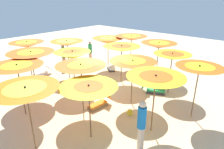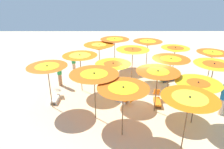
{
  "view_description": "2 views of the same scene",
  "coord_description": "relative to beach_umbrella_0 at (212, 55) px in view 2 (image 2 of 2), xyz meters",
  "views": [
    {
      "loc": [
        6.88,
        6.75,
        5.01
      ],
      "look_at": [
        -0.02,
        0.75,
        1.35
      ],
      "focal_mm": 31.51,
      "sensor_mm": 36.0,
      "label": 1
    },
    {
      "loc": [
        10.98,
        -1.73,
        6.06
      ],
      "look_at": [
        0.05,
        -1.7,
        1.38
      ],
      "focal_mm": 32.67,
      "sensor_mm": 36.0,
      "label": 2
    }
  ],
  "objects": [
    {
      "name": "beach_umbrella_12",
      "position": [
        5.58,
        -3.4,
        -0.03
      ],
      "size": [
        2.11,
        2.11,
        2.44
      ],
      "color": "brown",
      "rests_on": "ground"
    },
    {
      "name": "beach_umbrella_2",
      "position": [
        -3.1,
        -3.49,
        -0.07
      ],
      "size": [
        2.22,
        2.22,
        2.38
      ],
      "color": "brown",
      "rests_on": "ground"
    },
    {
      "name": "beach_umbrella_14",
      "position": [
        3.45,
        -7.05,
        0.01
      ],
      "size": [
        2.3,
        2.3,
        2.48
      ],
      "color": "brown",
      "rests_on": "ground"
    },
    {
      "name": "beach_ball",
      "position": [
        1.7,
        -2.14,
        -2.07
      ],
      "size": [
        0.29,
        0.29,
        0.29
      ],
      "primitive_type": "sphere",
      "color": "yellow",
      "rests_on": "ground"
    },
    {
      "name": "beach_umbrella_6",
      "position": [
        -1.04,
        -4.83,
        -0.11
      ],
      "size": [
        2.23,
        2.23,
        2.33
      ],
      "color": "brown",
      "rests_on": "ground"
    },
    {
      "name": "beach_umbrella_8",
      "position": [
        3.88,
        -2.38,
        -0.22
      ],
      "size": [
        2.05,
        2.05,
        2.21
      ],
      "color": "brown",
      "rests_on": "ground"
    },
    {
      "name": "lounger_3",
      "position": [
        -0.92,
        -2.42,
        -2.0
      ],
      "size": [
        0.91,
        1.31,
        0.68
      ],
      "rotation": [
        0.0,
        0.0,
        8.32
      ],
      "color": "#333338",
      "rests_on": "ground"
    },
    {
      "name": "beach_umbrella_11",
      "position": [
        0.46,
        -8.13,
        -0.02
      ],
      "size": [
        2.09,
        2.09,
        2.41
      ],
      "color": "brown",
      "rests_on": "ground"
    },
    {
      "name": "lounger_1",
      "position": [
        1.72,
        -9.49,
        -2.01
      ],
      "size": [
        1.27,
        0.38,
        0.59
      ],
      "rotation": [
        0.0,
        0.0,
        6.26
      ],
      "color": "silver",
      "rests_on": "ground"
    },
    {
      "name": "beach_umbrella_1",
      "position": [
        -1.51,
        -1.85,
        -0.13
      ],
      "size": [
        1.95,
        1.95,
        2.31
      ],
      "color": "brown",
      "rests_on": "ground"
    },
    {
      "name": "ground",
      "position": [
        1.07,
        -4.52,
        -2.23
      ],
      "size": [
        39.18,
        39.18,
        0.04
      ],
      "primitive_type": "cube",
      "color": "beige"
    },
    {
      "name": "lounger_0",
      "position": [
        2.09,
        -3.68,
        -1.99
      ],
      "size": [
        1.27,
        0.49,
        0.72
      ],
      "rotation": [
        0.0,
        0.0,
        6.18
      ],
      "color": "olive",
      "rests_on": "ground"
    },
    {
      "name": "beachgoer_1",
      "position": [
        -0.26,
        -9.66,
        -1.3
      ],
      "size": [
        0.3,
        0.3,
        1.73
      ],
      "rotation": [
        0.0,
        0.0,
        5.18
      ],
      "color": "#A3704C",
      "rests_on": "ground"
    },
    {
      "name": "beachgoer_0",
      "position": [
        3.15,
        -0.63,
        -1.2
      ],
      "size": [
        0.3,
        0.3,
        1.9
      ],
      "rotation": [
        0.0,
        0.0,
        3.32
      ],
      "color": "beige",
      "rests_on": "ground"
    },
    {
      "name": "lounger_4",
      "position": [
        1.87,
        -5.62,
        -2.0
      ],
      "size": [
        1.05,
        1.21,
        0.63
      ],
      "rotation": [
        0.0,
        0.0,
        4.06
      ],
      "color": "silver",
      "rests_on": "ground"
    },
    {
      "name": "beach_umbrella_9",
      "position": [
        2.85,
        -3.98,
        -0.12
      ],
      "size": [
        2.16,
        2.16,
        2.35
      ],
      "color": "brown",
      "rests_on": "ground"
    },
    {
      "name": "beach_umbrella_4",
      "position": [
        2.04,
        -0.84,
        -0.02
      ],
      "size": [
        2.12,
        2.12,
        2.43
      ],
      "color": "brown",
      "rests_on": "ground"
    },
    {
      "name": "beachgoer_2",
      "position": [
        -2.42,
        -9.1,
        -1.32
      ],
      "size": [
        0.3,
        0.3,
        1.7
      ],
      "rotation": [
        0.0,
        0.0,
        5.8
      ],
      "color": "#D8A87F",
      "rests_on": "ground"
    },
    {
      "name": "beach_umbrella_13",
      "position": [
        4.75,
        -5.78,
        -0.0
      ],
      "size": [
        2.14,
        2.14,
        2.42
      ],
      "color": "brown",
      "rests_on": "ground"
    },
    {
      "name": "beach_umbrella_7",
      "position": [
        -2.4,
        -7.15,
        -0.18
      ],
      "size": [
        2.24,
        2.24,
        2.3
      ],
      "color": "brown",
      "rests_on": "ground"
    },
    {
      "name": "beach_umbrella_3",
      "position": [
        -3.64,
        -5.99,
        -0.02
      ],
      "size": [
        2.28,
        2.28,
        2.41
      ],
      "color": "brown",
      "rests_on": "ground"
    },
    {
      "name": "beach_umbrella_5",
      "position": [
        0.74,
        -2.76,
        -0.18
      ],
      "size": [
        2.21,
        2.21,
        2.28
      ],
      "color": "brown",
      "rests_on": "ground"
    },
    {
      "name": "lounger_2",
      "position": [
        -2.01,
        -6.54,
        -2.02
      ],
      "size": [
        0.91,
        1.13,
        0.51
      ],
      "rotation": [
        0.0,
        0.0,
        4.13
      ],
      "color": "#333338",
      "rests_on": "ground"
    },
    {
      "name": "beach_umbrella_15",
      "position": [
        2.42,
        -9.51,
        0.02
      ],
      "size": [
        2.05,
        2.05,
        2.46
      ],
      "color": "brown",
      "rests_on": "ground"
    },
    {
      "name": "beach_umbrella_0",
      "position": [
        0.0,
        0.0,
        0.0
      ],
      "size": [
        1.91,
        1.91,
        2.44
      ],
      "color": "brown",
      "rests_on": "ground"
    },
    {
      "name": "beach_umbrella_10",
      "position": [
        1.58,
        -6.16,
        -0.19
      ],
      "size": [
        1.98,
        1.98,
        2.29
      ],
      "color": "brown",
      "rests_on": "ground"
    }
  ]
}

